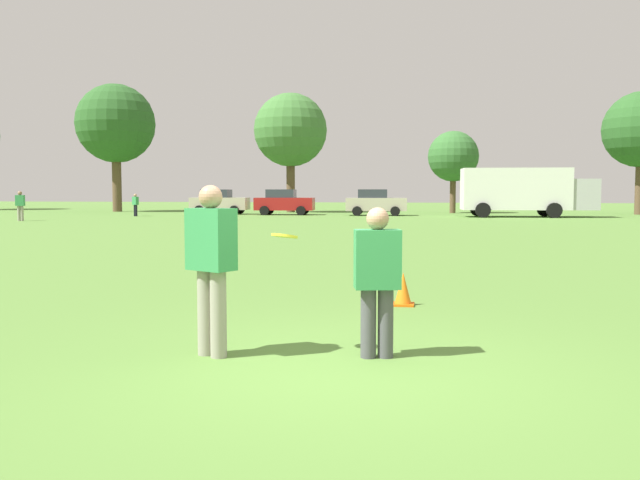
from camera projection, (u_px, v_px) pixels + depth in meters
ground_plane at (339, 370)px, 6.17m from camera, size 196.83×196.83×0.00m
player_thrower at (211, 260)px, 6.64m from camera, size 0.54×0.45×1.71m
player_defender at (377, 274)px, 6.58m from camera, size 0.49×0.35×1.49m
frisbee at (284, 236)px, 6.73m from camera, size 0.27×0.27×0.08m
traffic_cone at (403, 290)px, 9.69m from camera, size 0.32×0.32×0.48m
parked_car_near_left at (219, 202)px, 49.54m from camera, size 4.33×2.46×1.82m
parked_car_mid_left at (284, 202)px, 48.06m from camera, size 4.33×2.46×1.82m
parked_car_center at (376, 202)px, 46.71m from camera, size 4.33×2.46×1.82m
box_truck at (525, 190)px, 43.65m from camera, size 8.66×3.43×3.18m
bystander_sideline_watcher at (135, 204)px, 45.19m from camera, size 0.48×0.41×1.52m
bystander_field_marshal at (20, 204)px, 37.87m from camera, size 0.52×0.37×1.69m
tree_west_maple at (116, 124)px, 55.59m from camera, size 6.51×6.51×10.58m
tree_center_elm at (291, 130)px, 53.76m from camera, size 5.88×5.88×9.56m
tree_east_birch at (453, 157)px, 51.83m from camera, size 3.91×3.91×6.35m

